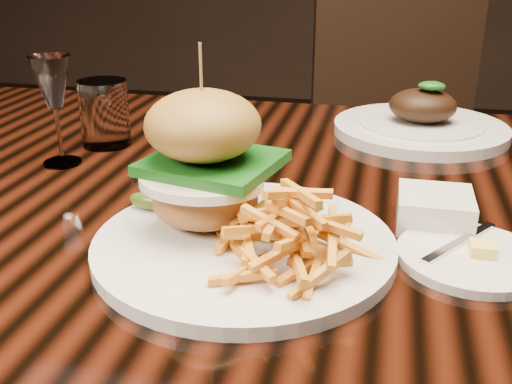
% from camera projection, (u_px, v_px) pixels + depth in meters
% --- Properties ---
extents(dining_table, '(1.60, 0.90, 0.75)m').
position_uv_depth(dining_table, '(296.00, 240.00, 0.82)').
color(dining_table, black).
rests_on(dining_table, ground).
extents(burger_plate, '(0.32, 0.32, 0.21)m').
position_uv_depth(burger_plate, '(239.00, 201.00, 0.61)').
color(burger_plate, silver).
rests_on(burger_plate, dining_table).
extents(side_saucer, '(0.15, 0.15, 0.02)m').
position_uv_depth(side_saucer, '(471.00, 257.00, 0.61)').
color(side_saucer, silver).
rests_on(side_saucer, dining_table).
extents(ramekin, '(0.09, 0.09, 0.04)m').
position_uv_depth(ramekin, '(435.00, 210.00, 0.68)').
color(ramekin, silver).
rests_on(ramekin, dining_table).
extents(wine_glass, '(0.06, 0.06, 0.16)m').
position_uv_depth(wine_glass, '(53.00, 86.00, 0.84)').
color(wine_glass, white).
rests_on(wine_glass, dining_table).
extents(water_tumbler, '(0.08, 0.08, 0.10)m').
position_uv_depth(water_tumbler, '(105.00, 113.00, 0.94)').
color(water_tumbler, white).
rests_on(water_tumbler, dining_table).
extents(far_dish, '(0.29, 0.29, 0.09)m').
position_uv_depth(far_dish, '(421.00, 124.00, 1.01)').
color(far_dish, silver).
rests_on(far_dish, dining_table).
extents(chair_far, '(0.56, 0.56, 0.95)m').
position_uv_depth(chair_far, '(399.00, 144.00, 1.64)').
color(chair_far, black).
rests_on(chair_far, ground).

